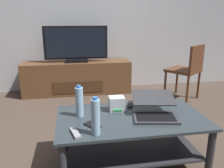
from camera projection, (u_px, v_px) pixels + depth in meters
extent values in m
plane|color=#4C3D33|center=(112.00, 151.00, 2.27)|extent=(7.68, 7.68, 0.00)
cube|color=silver|center=(90.00, 9.00, 3.97)|extent=(6.40, 0.12, 2.80)
cube|color=#2D383D|center=(131.00, 118.00, 1.97)|extent=(1.25, 0.70, 0.02)
cube|color=#2D2D33|center=(130.00, 147.00, 2.05)|extent=(1.10, 0.62, 0.02)
cylinder|color=#2D2D33|center=(210.00, 154.00, 1.84)|extent=(0.06, 0.06, 0.43)
cylinder|color=#2D2D33|center=(65.00, 130.00, 2.23)|extent=(0.06, 0.06, 0.43)
cylinder|color=#2D2D33|center=(177.00, 121.00, 2.42)|extent=(0.06, 0.06, 0.43)
cube|color=brown|center=(77.00, 77.00, 3.94)|extent=(1.79, 0.44, 0.55)
cube|color=#432A18|center=(78.00, 87.00, 3.76)|extent=(0.81, 0.01, 0.19)
cube|color=black|center=(77.00, 60.00, 3.84)|extent=(0.36, 0.20, 0.05)
cube|color=black|center=(76.00, 43.00, 3.76)|extent=(1.03, 0.04, 0.54)
cube|color=black|center=(76.00, 43.00, 3.74)|extent=(0.96, 0.01, 0.48)
cube|color=#59331E|center=(183.00, 70.00, 3.61)|extent=(0.62, 0.62, 0.04)
cube|color=#59331E|center=(197.00, 59.00, 3.42)|extent=(0.36, 0.28, 0.41)
cylinder|color=#59331E|center=(177.00, 81.00, 3.94)|extent=(0.04, 0.04, 0.44)
cylinder|color=#59331E|center=(165.00, 85.00, 3.67)|extent=(0.04, 0.04, 0.44)
cylinder|color=#59331E|center=(198.00, 85.00, 3.69)|extent=(0.04, 0.04, 0.44)
cylinder|color=#59331E|center=(187.00, 90.00, 3.42)|extent=(0.04, 0.04, 0.44)
cube|color=#333338|center=(155.00, 118.00, 1.93)|extent=(0.40, 0.30, 0.02)
cube|color=black|center=(155.00, 117.00, 1.92)|extent=(0.35, 0.24, 0.00)
cube|color=#333338|center=(153.00, 97.00, 2.04)|extent=(0.40, 0.30, 0.08)
cube|color=teal|center=(153.00, 98.00, 2.04)|extent=(0.36, 0.26, 0.06)
cube|color=silver|center=(117.00, 104.00, 2.09)|extent=(0.14, 0.11, 0.13)
cube|color=#19D84C|center=(118.00, 110.00, 2.04)|extent=(0.08, 0.00, 0.01)
cylinder|color=#99C6E5|center=(79.00, 102.00, 1.95)|extent=(0.07, 0.07, 0.25)
cylinder|color=blue|center=(79.00, 87.00, 1.91)|extent=(0.04, 0.04, 0.02)
cylinder|color=#99C6E5|center=(96.00, 117.00, 1.64)|extent=(0.06, 0.06, 0.26)
cylinder|color=blue|center=(95.00, 98.00, 1.60)|extent=(0.04, 0.04, 0.02)
cube|color=black|center=(92.00, 125.00, 1.80)|extent=(0.14, 0.15, 0.01)
cube|color=black|center=(131.00, 104.00, 2.22)|extent=(0.10, 0.17, 0.02)
cube|color=#99999E|center=(75.00, 133.00, 1.67)|extent=(0.08, 0.17, 0.02)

